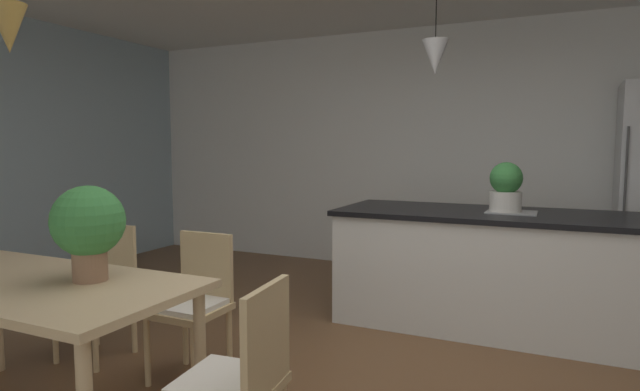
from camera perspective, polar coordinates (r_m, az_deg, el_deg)
name	(u,v)px	position (r m, az deg, el deg)	size (l,w,h in m)	color
wall_back_kitchen	(467,151)	(5.90, 15.76, 4.73)	(10.00, 0.12, 2.70)	white
dining_table	(27,295)	(2.99, -29.38, -9.44)	(1.72, 0.85, 0.75)	#D1B284
chair_kitchen_end	(238,380)	(2.23, -9.00, -19.29)	(0.44, 0.44, 0.87)	tan
chair_far_right	(194,301)	(3.30, -13.64, -11.10)	(0.40, 0.40, 0.87)	tan
chair_far_left	(100,286)	(3.82, -22.94, -9.09)	(0.42, 0.42, 0.87)	tan
kitchen_island	(489,268)	(4.28, 18.01, -7.54)	(2.33, 0.96, 0.91)	silver
pendant_over_table	(8,28)	(3.15, -30.91, 15.45)	(0.18, 0.18, 0.83)	black
pendant_over_island_main	(435,57)	(4.31, 12.49, 14.56)	(0.21, 0.21, 0.74)	black
potted_plant_on_island	(506,187)	(4.18, 19.65, 0.85)	(0.24, 0.24, 0.38)	beige
potted_plant_on_table	(88,225)	(2.77, -24.00, -2.96)	(0.35, 0.35, 0.47)	#8C664C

